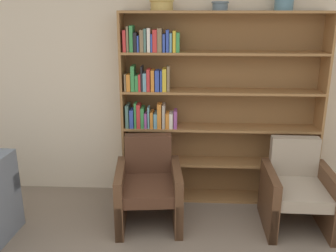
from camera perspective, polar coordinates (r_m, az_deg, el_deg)
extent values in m
cube|color=beige|center=(4.19, 5.50, 7.46)|extent=(12.00, 0.06, 2.75)
cube|color=olive|center=(4.13, -6.74, 2.51)|extent=(0.02, 0.30, 2.08)
cube|color=olive|center=(4.32, 22.14, 1.97)|extent=(0.02, 0.30, 2.08)
cube|color=olive|center=(3.95, 8.69, 16.83)|extent=(2.09, 0.30, 0.03)
cube|color=olive|center=(4.47, 7.47, -10.50)|extent=(2.09, 0.30, 0.03)
cube|color=brown|center=(4.23, 7.87, 2.82)|extent=(2.09, 0.01, 2.08)
cube|color=#669EB2|center=(4.38, -5.86, -9.12)|extent=(0.03, 0.13, 0.24)
cube|color=#334CB2|center=(4.38, -5.31, -8.80)|extent=(0.04, 0.16, 0.28)
cube|color=white|center=(4.39, -4.70, -9.08)|extent=(0.04, 0.18, 0.23)
cube|color=orange|center=(4.40, -4.21, -9.11)|extent=(0.02, 0.19, 0.22)
cube|color=#669EB2|center=(4.36, -3.89, -9.16)|extent=(0.03, 0.13, 0.24)
cube|color=#994C99|center=(4.38, -3.32, -8.98)|extent=(0.04, 0.19, 0.24)
cube|color=red|center=(4.37, -2.76, -9.41)|extent=(0.04, 0.13, 0.20)
cube|color=red|center=(4.38, -2.13, -9.10)|extent=(0.04, 0.19, 0.23)
cube|color=olive|center=(4.29, 7.69, -5.41)|extent=(2.09, 0.30, 0.03)
cube|color=#669EB2|center=(4.21, -5.94, -4.06)|extent=(0.04, 0.12, 0.21)
cube|color=#334CB2|center=(4.22, -5.30, -4.26)|extent=(0.03, 0.15, 0.17)
cube|color=#669EB2|center=(4.24, -4.77, -4.20)|extent=(0.04, 0.20, 0.16)
cube|color=#4C756B|center=(4.21, -4.29, -3.70)|extent=(0.03, 0.18, 0.25)
cube|color=gold|center=(4.21, -3.73, -4.34)|extent=(0.04, 0.15, 0.16)
cube|color=black|center=(4.21, -3.32, -4.15)|extent=(0.02, 0.16, 0.19)
cube|color=#334CB2|center=(4.19, -3.02, -4.07)|extent=(0.02, 0.13, 0.21)
cube|color=white|center=(4.19, -2.70, -3.81)|extent=(0.02, 0.16, 0.24)
cube|color=white|center=(4.19, -2.26, -4.02)|extent=(0.03, 0.16, 0.22)
cube|color=#334CB2|center=(4.20, -1.81, -4.31)|extent=(0.02, 0.16, 0.17)
cube|color=#388C47|center=(4.18, -1.43, -4.04)|extent=(0.02, 0.14, 0.22)
cube|color=#994C99|center=(4.20, -0.88, -3.76)|extent=(0.04, 0.20, 0.24)
cube|color=olive|center=(4.15, 7.92, -0.23)|extent=(2.09, 0.30, 0.02)
cube|color=#4C756B|center=(4.11, -6.10, 1.67)|extent=(0.03, 0.20, 0.25)
cube|color=#334CB2|center=(4.09, -5.47, 1.26)|extent=(0.04, 0.16, 0.20)
cube|color=#388C47|center=(4.06, -4.93, 1.70)|extent=(0.02, 0.13, 0.27)
cube|color=red|center=(4.06, -4.44, 1.60)|extent=(0.04, 0.14, 0.26)
cube|color=#388C47|center=(4.07, -3.84, 1.40)|extent=(0.03, 0.17, 0.22)
cube|color=#994C99|center=(4.06, -3.37, 0.93)|extent=(0.03, 0.12, 0.17)
cube|color=#669EB2|center=(4.05, -2.94, 1.37)|extent=(0.02, 0.13, 0.23)
cube|color=orange|center=(4.07, -2.45, 1.08)|extent=(0.03, 0.17, 0.18)
cube|color=#669EB2|center=(4.08, -1.86, 1.02)|extent=(0.04, 0.19, 0.16)
cube|color=orange|center=(4.04, -1.30, 1.62)|extent=(0.04, 0.14, 0.27)
cube|color=#B2A899|center=(4.06, -0.63, 1.61)|extent=(0.03, 0.18, 0.26)
cube|color=orange|center=(4.05, -0.07, 0.96)|extent=(0.04, 0.15, 0.17)
cube|color=white|center=(4.05, 0.49, 0.94)|extent=(0.04, 0.16, 0.17)
cube|color=#994C99|center=(4.04, 1.14, 1.13)|extent=(0.04, 0.15, 0.20)
cube|color=olive|center=(4.04, 8.16, 5.25)|extent=(2.09, 0.30, 0.02)
cube|color=#7F6B4C|center=(4.02, -6.39, 6.74)|extent=(0.02, 0.18, 0.18)
cube|color=orange|center=(3.99, -5.97, 6.65)|extent=(0.04, 0.13, 0.18)
cube|color=#388C47|center=(3.99, -5.30, 7.31)|extent=(0.04, 0.17, 0.26)
cube|color=#388C47|center=(4.00, -4.70, 6.65)|extent=(0.03, 0.18, 0.17)
cube|color=red|center=(3.99, -4.26, 6.71)|extent=(0.02, 0.17, 0.18)
cube|color=black|center=(3.98, -3.95, 7.29)|extent=(0.02, 0.17, 0.26)
cube|color=#669EB2|center=(3.99, -3.48, 6.82)|extent=(0.04, 0.18, 0.19)
cube|color=red|center=(3.96, -2.96, 7.05)|extent=(0.03, 0.14, 0.23)
cube|color=orange|center=(3.97, -2.30, 7.02)|extent=(0.04, 0.17, 0.22)
cube|color=#334CB2|center=(3.95, -1.62, 6.95)|extent=(0.04, 0.14, 0.22)
cube|color=#334CB2|center=(3.95, -1.03, 6.95)|extent=(0.02, 0.14, 0.22)
cube|color=gold|center=(3.96, -0.50, 7.12)|extent=(0.04, 0.17, 0.24)
cube|color=#7F6B4C|center=(3.94, 0.08, 7.26)|extent=(0.03, 0.13, 0.27)
cube|color=olive|center=(3.98, 8.42, 10.98)|extent=(2.09, 0.30, 0.02)
cube|color=red|center=(3.95, -6.53, 12.78)|extent=(0.03, 0.16, 0.22)
cube|color=#7F6B4C|center=(3.96, -6.02, 13.08)|extent=(0.02, 0.19, 0.26)
cube|color=#388C47|center=(3.95, -5.49, 13.13)|extent=(0.03, 0.18, 0.26)
cube|color=black|center=(3.94, -4.93, 12.63)|extent=(0.03, 0.17, 0.19)
cube|color=#334CB2|center=(3.95, -4.46, 12.43)|extent=(0.02, 0.20, 0.16)
cube|color=#7F6B4C|center=(3.93, -3.94, 12.85)|extent=(0.04, 0.17, 0.22)
cube|color=#4C756B|center=(3.93, -3.43, 12.94)|extent=(0.02, 0.17, 0.23)
cube|color=white|center=(3.90, -2.92, 12.95)|extent=(0.03, 0.12, 0.24)
cube|color=#334CB2|center=(3.91, -2.46, 12.54)|extent=(0.02, 0.16, 0.18)
cube|color=red|center=(3.90, -1.98, 12.85)|extent=(0.04, 0.13, 0.22)
cube|color=#7F6B4C|center=(3.90, -1.25, 12.96)|extent=(0.04, 0.14, 0.24)
cube|color=#334CB2|center=(3.92, -0.57, 12.57)|extent=(0.02, 0.19, 0.18)
cube|color=#334CB2|center=(3.89, -0.06, 12.83)|extent=(0.03, 0.13, 0.22)
cube|color=#669EB2|center=(3.90, 0.45, 12.61)|extent=(0.02, 0.16, 0.19)
cube|color=gold|center=(3.91, 0.99, 12.80)|extent=(0.03, 0.19, 0.21)
cube|color=#388C47|center=(3.90, 1.53, 12.65)|extent=(0.03, 0.17, 0.19)
cylinder|color=tan|center=(3.94, -0.96, 17.93)|extent=(0.23, 0.23, 0.10)
torus|color=tan|center=(3.94, -0.97, 18.57)|extent=(0.25, 0.25, 0.02)
cylinder|color=slate|center=(3.95, 7.94, 17.64)|extent=(0.15, 0.15, 0.08)
torus|color=slate|center=(3.95, 7.96, 18.16)|extent=(0.17, 0.17, 0.02)
cylinder|color=slate|center=(4.05, 17.30, 17.82)|extent=(0.18, 0.18, 0.19)
cube|color=brown|center=(3.63, 1.76, -14.47)|extent=(0.08, 0.08, 0.36)
cube|color=brown|center=(3.63, -7.54, -14.60)|extent=(0.08, 0.08, 0.36)
cube|color=brown|center=(4.16, 1.06, -10.02)|extent=(0.08, 0.08, 0.36)
cube|color=brown|center=(4.16, -6.92, -10.14)|extent=(0.08, 0.08, 0.36)
cube|color=#4C2D1E|center=(3.78, -2.96, -9.43)|extent=(0.54, 0.69, 0.12)
cube|color=#4C2D1E|center=(3.93, -3.03, -4.36)|extent=(0.49, 0.17, 0.44)
cube|color=brown|center=(3.83, 1.32, -10.54)|extent=(0.15, 0.68, 0.60)
cube|color=brown|center=(3.83, -7.20, -10.66)|extent=(0.15, 0.68, 0.60)
cube|color=brown|center=(3.70, 15.73, -14.51)|extent=(0.07, 0.07, 0.36)
cube|color=brown|center=(4.36, 21.64, -9.99)|extent=(0.07, 0.07, 0.36)
cube|color=brown|center=(4.22, 14.14, -10.15)|extent=(0.07, 0.07, 0.36)
cube|color=tan|center=(3.93, 19.26, -9.41)|extent=(0.49, 0.65, 0.12)
cube|color=tan|center=(4.07, 18.63, -4.53)|extent=(0.48, 0.13, 0.44)
cube|color=brown|center=(4.05, 23.02, -10.44)|extent=(0.09, 0.68, 0.60)
cube|color=brown|center=(3.90, 15.09, -10.65)|extent=(0.09, 0.68, 0.60)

